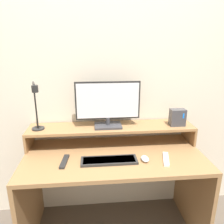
% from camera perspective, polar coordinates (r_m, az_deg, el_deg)
% --- Properties ---
extents(wall_back, '(6.00, 0.05, 2.50)m').
position_cam_1_polar(wall_back, '(1.92, -0.57, 7.78)').
color(wall_back, beige).
rests_on(wall_back, ground_plane).
extents(desk, '(1.39, 0.66, 0.75)m').
position_cam_1_polar(desk, '(1.84, 0.51, -16.57)').
color(desk, olive).
rests_on(desk, ground_plane).
extents(monitor_shelf, '(1.39, 0.27, 0.16)m').
position_cam_1_polar(monitor_shelf, '(1.86, -0.09, -4.32)').
color(monitor_shelf, olive).
rests_on(monitor_shelf, desk).
extents(monitor, '(0.53, 0.16, 0.38)m').
position_cam_1_polar(monitor, '(1.78, -1.10, 2.13)').
color(monitor, '#38383D').
rests_on(monitor, monitor_shelf).
extents(desk_lamp, '(0.12, 0.21, 0.39)m').
position_cam_1_polar(desk_lamp, '(1.77, -19.15, 0.88)').
color(desk_lamp, black).
rests_on(desk_lamp, monitor_shelf).
extents(router_dock, '(0.13, 0.08, 0.14)m').
position_cam_1_polar(router_dock, '(1.92, 16.71, -1.35)').
color(router_dock, '#3D3D42').
rests_on(router_dock, monitor_shelf).
extents(keyboard, '(0.41, 0.13, 0.02)m').
position_cam_1_polar(keyboard, '(1.64, -0.77, -12.52)').
color(keyboard, '#282828').
rests_on(keyboard, desk).
extents(mouse, '(0.06, 0.09, 0.03)m').
position_cam_1_polar(mouse, '(1.66, 8.59, -11.97)').
color(mouse, silver).
rests_on(mouse, desk).
extents(remote_control, '(0.06, 0.19, 0.02)m').
position_cam_1_polar(remote_control, '(1.67, -12.33, -12.51)').
color(remote_control, black).
rests_on(remote_control, desk).
extents(remote_secondary, '(0.09, 0.20, 0.02)m').
position_cam_1_polar(remote_secondary, '(1.71, 13.90, -11.85)').
color(remote_secondary, white).
rests_on(remote_secondary, desk).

